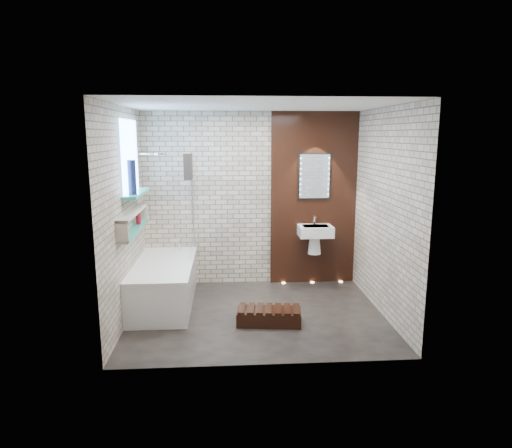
{
  "coord_description": "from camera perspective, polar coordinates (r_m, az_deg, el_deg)",
  "views": [
    {
      "loc": [
        -0.38,
        -5.46,
        2.26
      ],
      "look_at": [
        0.0,
        0.15,
        1.15
      ],
      "focal_mm": 31.78,
      "sensor_mm": 36.0,
      "label": 1
    }
  ],
  "objects": [
    {
      "name": "sill_vases",
      "position": [
        5.66,
        -15.35,
        5.69
      ],
      "size": [
        0.1,
        0.1,
        0.42
      ],
      "color": "black",
      "rests_on": "clerestory_window"
    },
    {
      "name": "walnut_step",
      "position": [
        5.62,
        1.65,
        -11.59
      ],
      "size": [
        0.8,
        0.43,
        0.17
      ],
      "primitive_type": "cube",
      "rotation": [
        0.0,
        0.0,
        -0.12
      ],
      "color": "black",
      "rests_on": "ground"
    },
    {
      "name": "walnut_panel",
      "position": [
        6.93,
        7.25,
        3.11
      ],
      "size": [
        1.3,
        0.06,
        2.6
      ],
      "primitive_type": "cube",
      "color": "black",
      "rests_on": "ground"
    },
    {
      "name": "floor_uplights",
      "position": [
        7.16,
        7.1,
        -7.29
      ],
      "size": [
        0.96,
        0.06,
        0.01
      ],
      "color": "#FFD899",
      "rests_on": "ground"
    },
    {
      "name": "display_niche",
      "position": [
        5.82,
        -15.2,
        0.29
      ],
      "size": [
        0.14,
        1.3,
        0.26
      ],
      "color": "teal",
      "rests_on": "room_shell"
    },
    {
      "name": "clerestory_window",
      "position": [
        5.94,
        -15.54,
        7.3
      ],
      "size": [
        0.18,
        1.0,
        0.94
      ],
      "color": "#7FADE0",
      "rests_on": "room_shell"
    },
    {
      "name": "bathtub",
      "position": [
        6.29,
        -11.49,
        -7.32
      ],
      "size": [
        0.79,
        1.74,
        0.7
      ],
      "color": "white",
      "rests_on": "ground"
    },
    {
      "name": "washbasin",
      "position": [
        6.83,
        7.45,
        -1.37
      ],
      "size": [
        0.5,
        0.36,
        0.58
      ],
      "color": "white",
      "rests_on": "walnut_panel"
    },
    {
      "name": "niche_bottles",
      "position": [
        5.93,
        -14.98,
        0.23
      ],
      "size": [
        0.06,
        0.81,
        0.16
      ],
      "color": "maroon",
      "rests_on": "display_niche"
    },
    {
      "name": "room_shell",
      "position": [
        5.56,
        0.1,
        1.22
      ],
      "size": [
        3.24,
        3.2,
        2.6
      ],
      "color": "gray",
      "rests_on": "ground"
    },
    {
      "name": "shower_head",
      "position": [
        6.48,
        -12.17,
        8.62
      ],
      "size": [
        0.18,
        0.18,
        0.02
      ],
      "primitive_type": "cylinder",
      "color": "silver",
      "rests_on": "room_shell"
    },
    {
      "name": "bath_screen",
      "position": [
        6.44,
        -8.2,
        2.31
      ],
      "size": [
        0.01,
        0.78,
        1.4
      ],
      "primitive_type": "cube",
      "color": "white",
      "rests_on": "bathtub"
    },
    {
      "name": "towel",
      "position": [
        6.09,
        -8.55,
        7.19
      ],
      "size": [
        0.1,
        0.26,
        0.34
      ],
      "primitive_type": "cube",
      "color": "black",
      "rests_on": "bath_screen"
    },
    {
      "name": "led_mirror",
      "position": [
        6.85,
        7.38,
        5.97
      ],
      "size": [
        0.5,
        0.02,
        0.7
      ],
      "color": "black",
      "rests_on": "walnut_panel"
    },
    {
      "name": "ground",
      "position": [
        5.92,
        0.1,
        -11.27
      ],
      "size": [
        3.2,
        3.2,
        0.0
      ],
      "primitive_type": "plane",
      "color": "black",
      "rests_on": "ground"
    }
  ]
}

